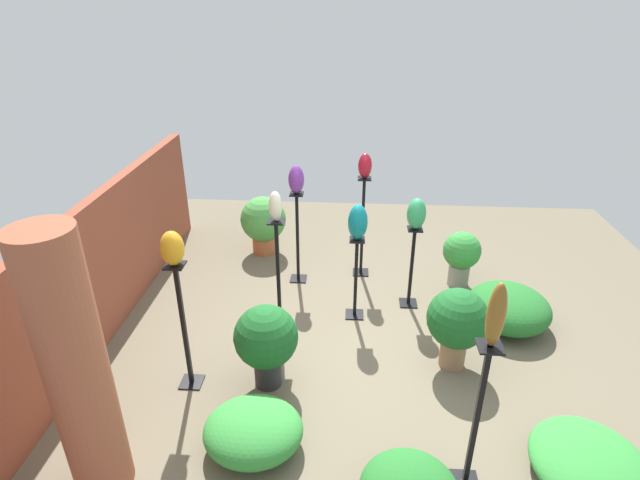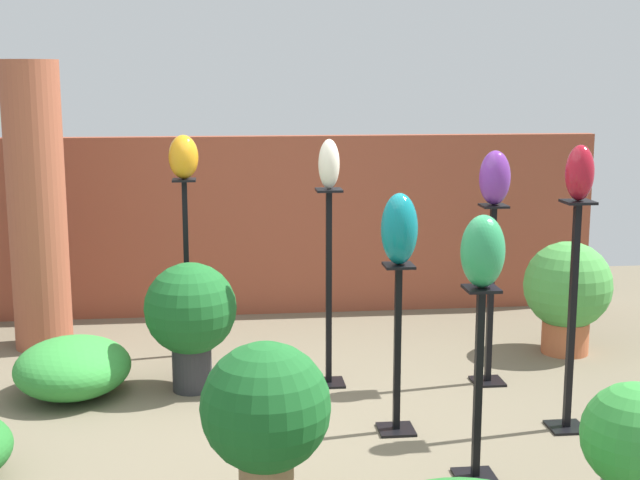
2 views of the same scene
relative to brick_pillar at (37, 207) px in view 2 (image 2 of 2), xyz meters
name	(u,v)px [view 2 (image 2 of 2)]	position (x,y,z in m)	size (l,w,h in m)	color
ground_plane	(282,436)	(1.61, -1.83, -1.03)	(8.00, 8.00, 0.00)	#6B604C
brick_wall_back	(260,226)	(1.61, 0.77, -0.30)	(5.60, 0.12, 1.47)	brown
brick_pillar	(37,207)	(0.00, 0.00, 0.00)	(0.41, 0.41, 2.06)	#9E5138
pedestal_ivory	(329,296)	(1.97, -1.03, -0.45)	(0.20, 0.20, 1.26)	black
pedestal_amber	(187,276)	(1.05, -0.33, -0.45)	(0.20, 0.20, 1.26)	black
pedestal_jade	(478,394)	(2.52, -2.46, -0.59)	(0.20, 0.20, 0.97)	black
pedestal_teal	(397,357)	(2.25, -1.83, -0.60)	(0.20, 0.20, 0.95)	black
pedestal_violet	(490,303)	(2.99, -1.12, -0.50)	(0.20, 0.20, 1.16)	black
pedestal_ruby	(571,326)	(3.21, -1.90, -0.43)	(0.20, 0.20, 1.29)	black
art_vase_ivory	(329,164)	(1.97, -1.03, 0.39)	(0.13, 0.13, 0.31)	beige
art_vase_amber	(183,157)	(1.05, -0.33, 0.38)	(0.20, 0.19, 0.30)	orange
art_vase_jade	(483,251)	(2.52, -2.46, 0.11)	(0.21, 0.20, 0.35)	#2D9356
art_vase_teal	(399,229)	(2.25, -1.83, 0.12)	(0.20, 0.20, 0.39)	#0F727A
art_vase_violet	(495,178)	(2.99, -1.12, 0.30)	(0.19, 0.18, 0.34)	#6B2D8C
art_vase_ruby	(580,173)	(3.21, -1.90, 0.41)	(0.15, 0.16, 0.30)	maroon
potted_plant_mid_left	(266,414)	(1.48, -2.78, -0.52)	(0.57, 0.57, 0.83)	#936B4C
potted_plant_mid_right	(191,314)	(1.10, -1.04, -0.53)	(0.57, 0.57, 0.82)	#2D2D33
potted_plant_front_right	(634,448)	(3.01, -3.11, -0.61)	(0.45, 0.45, 0.70)	gray
potted_plant_near_pillar	(567,290)	(3.72, -0.57, -0.57)	(0.62, 0.62, 0.80)	#B25B38
foliage_bed_center	(73,367)	(0.37, -1.05, -0.85)	(0.71, 0.79, 0.35)	#338C38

